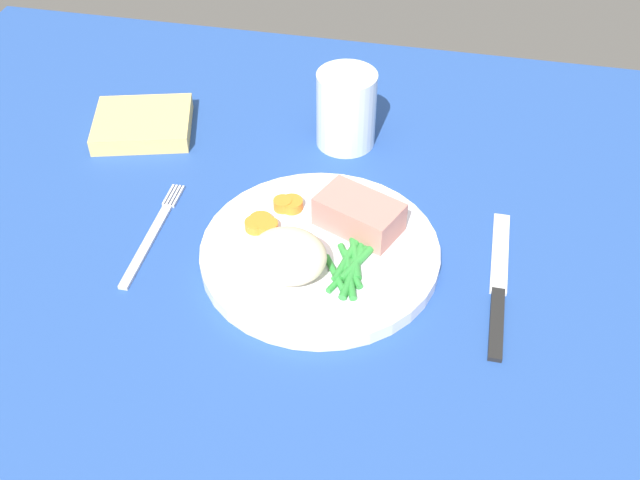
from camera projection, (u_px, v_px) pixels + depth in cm
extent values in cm
cube|color=#234793|center=(312.00, 254.00, 80.42)|extent=(120.00, 90.00, 2.00)
cylinder|color=white|center=(320.00, 253.00, 78.02)|extent=(24.80, 24.80, 1.60)
cube|color=#B2756B|center=(359.00, 214.00, 78.58)|extent=(9.98, 8.13, 3.48)
ellipsoid|color=beige|center=(288.00, 256.00, 72.89)|extent=(7.64, 6.57, 5.05)
cylinder|color=orange|center=(268.00, 225.00, 79.16)|extent=(2.35, 2.35, 1.03)
cylinder|color=orange|center=(292.00, 204.00, 81.57)|extent=(2.44, 2.44, 1.12)
cylinder|color=orange|center=(261.00, 221.00, 79.80)|extent=(2.49, 2.49, 0.83)
cylinder|color=orange|center=(283.00, 204.00, 81.53)|extent=(2.03, 2.03, 1.21)
cylinder|color=orange|center=(255.00, 227.00, 78.98)|extent=(2.33, 2.33, 0.98)
cylinder|color=#2D8C38|center=(352.00, 273.00, 74.15)|extent=(1.55, 6.95, 0.80)
cylinder|color=#2D8C38|center=(358.00, 255.00, 76.14)|extent=(3.49, 6.18, 0.63)
cylinder|color=#2D8C38|center=(351.00, 267.00, 74.95)|extent=(3.81, 7.76, 0.62)
cylinder|color=#2D8C38|center=(336.00, 275.00, 74.04)|extent=(3.44, 5.13, 0.67)
cylinder|color=#2D8C38|center=(350.00, 266.00, 75.00)|extent=(3.53, 5.74, 0.69)
cylinder|color=#2D8C38|center=(349.00, 275.00, 74.05)|extent=(2.52, 6.36, 0.73)
cylinder|color=#2D8C38|center=(357.00, 255.00, 76.15)|extent=(1.68, 6.31, 0.69)
cylinder|color=#2D8C38|center=(346.00, 261.00, 75.48)|extent=(1.93, 5.77, 0.76)
cylinder|color=#2D8C38|center=(358.00, 262.00, 75.33)|extent=(3.18, 5.79, 0.81)
cylinder|color=#2D8C38|center=(355.00, 259.00, 75.66)|extent=(2.20, 5.61, 0.80)
cube|color=silver|center=(147.00, 245.00, 79.75)|extent=(1.00, 13.00, 0.40)
cube|color=silver|center=(168.00, 195.00, 85.77)|extent=(0.24, 3.60, 0.40)
cube|color=silver|center=(172.00, 196.00, 85.71)|extent=(0.24, 3.60, 0.40)
cube|color=silver|center=(175.00, 196.00, 85.65)|extent=(0.24, 3.60, 0.40)
cube|color=silver|center=(178.00, 197.00, 85.59)|extent=(0.24, 3.60, 0.40)
cube|color=black|center=(496.00, 324.00, 71.75)|extent=(1.30, 9.00, 0.64)
cube|color=silver|center=(500.00, 253.00, 78.90)|extent=(1.70, 12.00, 0.40)
cylinder|color=silver|center=(343.00, 109.00, 90.53)|extent=(7.24, 7.24, 9.52)
cylinder|color=silver|center=(343.00, 123.00, 91.95)|extent=(6.66, 6.66, 5.38)
cube|color=#DBBC6B|center=(143.00, 124.00, 94.69)|extent=(14.16, 13.05, 2.13)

